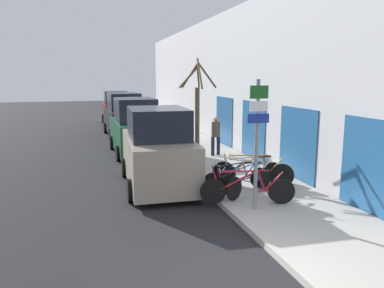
{
  "coord_description": "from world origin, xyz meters",
  "views": [
    {
      "loc": [
        -2.38,
        -5.08,
        3.45
      ],
      "look_at": [
        0.57,
        5.1,
        1.54
      ],
      "focal_mm": 35.0,
      "sensor_mm": 36.0,
      "label": 1
    }
  ],
  "objects_px": {
    "bicycle_3": "(236,178)",
    "pedestrian_near": "(216,133)",
    "bicycle_4": "(253,172)",
    "parked_car_2": "(124,117)",
    "bicycle_5": "(249,172)",
    "parked_car_0": "(158,151)",
    "parked_car_1": "(135,129)",
    "bicycle_0": "(248,189)",
    "parked_car_3": "(116,109)",
    "bicycle_2": "(250,181)",
    "street_tree": "(197,117)",
    "bicycle_1": "(248,187)",
    "signpost": "(257,138)"
  },
  "relations": [
    {
      "from": "bicycle_2",
      "to": "parked_car_2",
      "type": "height_order",
      "value": "parked_car_2"
    },
    {
      "from": "bicycle_0",
      "to": "parked_car_3",
      "type": "distance_m",
      "value": 19.22
    },
    {
      "from": "bicycle_5",
      "to": "signpost",
      "type": "bearing_deg",
      "value": 159.47
    },
    {
      "from": "bicycle_4",
      "to": "parked_car_0",
      "type": "height_order",
      "value": "parked_car_0"
    },
    {
      "from": "bicycle_5",
      "to": "pedestrian_near",
      "type": "relative_size",
      "value": 1.37
    },
    {
      "from": "signpost",
      "to": "bicycle_3",
      "type": "bearing_deg",
      "value": 84.26
    },
    {
      "from": "bicycle_4",
      "to": "pedestrian_near",
      "type": "xyz_separation_m",
      "value": [
        0.42,
        4.55,
        0.54
      ]
    },
    {
      "from": "bicycle_4",
      "to": "parked_car_2",
      "type": "relative_size",
      "value": 0.47
    },
    {
      "from": "bicycle_1",
      "to": "pedestrian_near",
      "type": "height_order",
      "value": "pedestrian_near"
    },
    {
      "from": "bicycle_2",
      "to": "parked_car_0",
      "type": "bearing_deg",
      "value": 18.29
    },
    {
      "from": "bicycle_1",
      "to": "bicycle_5",
      "type": "relative_size",
      "value": 0.88
    },
    {
      "from": "parked_car_3",
      "to": "street_tree",
      "type": "xyz_separation_m",
      "value": [
        1.57,
        -15.22,
        0.96
      ]
    },
    {
      "from": "bicycle_0",
      "to": "parked_car_3",
      "type": "height_order",
      "value": "parked_car_3"
    },
    {
      "from": "parked_car_0",
      "to": "parked_car_3",
      "type": "xyz_separation_m",
      "value": [
        0.08,
        16.38,
        -0.04
      ]
    },
    {
      "from": "bicycle_1",
      "to": "bicycle_3",
      "type": "distance_m",
      "value": 0.97
    },
    {
      "from": "bicycle_4",
      "to": "parked_car_3",
      "type": "distance_m",
      "value": 17.78
    },
    {
      "from": "signpost",
      "to": "parked_car_3",
      "type": "height_order",
      "value": "signpost"
    },
    {
      "from": "bicycle_5",
      "to": "bicycle_3",
      "type": "bearing_deg",
      "value": 128.9
    },
    {
      "from": "parked_car_3",
      "to": "bicycle_0",
      "type": "bearing_deg",
      "value": -84.46
    },
    {
      "from": "bicycle_2",
      "to": "bicycle_5",
      "type": "distance_m",
      "value": 1.06
    },
    {
      "from": "bicycle_0",
      "to": "pedestrian_near",
      "type": "xyz_separation_m",
      "value": [
        1.3,
        6.1,
        0.55
      ]
    },
    {
      "from": "parked_car_0",
      "to": "parked_car_1",
      "type": "distance_m",
      "value": 5.35
    },
    {
      "from": "bicycle_1",
      "to": "street_tree",
      "type": "distance_m",
      "value": 3.96
    },
    {
      "from": "bicycle_2",
      "to": "bicycle_3",
      "type": "xyz_separation_m",
      "value": [
        -0.24,
        0.46,
        -0.02
      ]
    },
    {
      "from": "bicycle_4",
      "to": "parked_car_3",
      "type": "height_order",
      "value": "parked_car_3"
    },
    {
      "from": "parked_car_0",
      "to": "bicycle_1",
      "type": "bearing_deg",
      "value": -49.14
    },
    {
      "from": "parked_car_0",
      "to": "bicycle_4",
      "type": "bearing_deg",
      "value": -21.31
    },
    {
      "from": "bicycle_5",
      "to": "parked_car_0",
      "type": "relative_size",
      "value": 0.5
    },
    {
      "from": "parked_car_1",
      "to": "bicycle_0",
      "type": "bearing_deg",
      "value": -78.61
    },
    {
      "from": "parked_car_2",
      "to": "parked_car_3",
      "type": "distance_m",
      "value": 5.64
    },
    {
      "from": "bicycle_0",
      "to": "parked_car_0",
      "type": "relative_size",
      "value": 0.54
    },
    {
      "from": "parked_car_3",
      "to": "pedestrian_near",
      "type": "relative_size",
      "value": 2.49
    },
    {
      "from": "pedestrian_near",
      "to": "street_tree",
      "type": "distance_m",
      "value": 2.82
    },
    {
      "from": "pedestrian_near",
      "to": "bicycle_0",
      "type": "bearing_deg",
      "value": 64.63
    },
    {
      "from": "bicycle_0",
      "to": "parked_car_3",
      "type": "bearing_deg",
      "value": 20.7
    },
    {
      "from": "parked_car_0",
      "to": "parked_car_2",
      "type": "relative_size",
      "value": 0.95
    },
    {
      "from": "bicycle_2",
      "to": "parked_car_1",
      "type": "xyz_separation_m",
      "value": [
        -2.28,
        7.33,
        0.59
      ]
    },
    {
      "from": "bicycle_3",
      "to": "street_tree",
      "type": "bearing_deg",
      "value": 1.77
    },
    {
      "from": "signpost",
      "to": "bicycle_2",
      "type": "bearing_deg",
      "value": 70.57
    },
    {
      "from": "bicycle_3",
      "to": "pedestrian_near",
      "type": "relative_size",
      "value": 1.31
    },
    {
      "from": "bicycle_4",
      "to": "pedestrian_near",
      "type": "distance_m",
      "value": 4.6
    },
    {
      "from": "bicycle_0",
      "to": "parked_car_0",
      "type": "xyz_separation_m",
      "value": [
        -1.84,
        2.75,
        0.59
      ]
    },
    {
      "from": "bicycle_1",
      "to": "street_tree",
      "type": "relative_size",
      "value": 0.51
    },
    {
      "from": "bicycle_1",
      "to": "parked_car_0",
      "type": "bearing_deg",
      "value": 68.51
    },
    {
      "from": "bicycle_0",
      "to": "bicycle_2",
      "type": "relative_size",
      "value": 1.28
    },
    {
      "from": "signpost",
      "to": "bicycle_4",
      "type": "bearing_deg",
      "value": 66.48
    },
    {
      "from": "bicycle_5",
      "to": "pedestrian_near",
      "type": "xyz_separation_m",
      "value": [
        0.46,
        4.35,
        0.57
      ]
    },
    {
      "from": "bicycle_2",
      "to": "parked_car_2",
      "type": "xyz_separation_m",
      "value": [
        -2.22,
        12.72,
        0.61
      ]
    },
    {
      "from": "bicycle_3",
      "to": "pedestrian_near",
      "type": "height_order",
      "value": "pedestrian_near"
    },
    {
      "from": "bicycle_0",
      "to": "bicycle_3",
      "type": "xyz_separation_m",
      "value": [
        0.2,
        1.23,
        -0.04
      ]
    }
  ]
}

